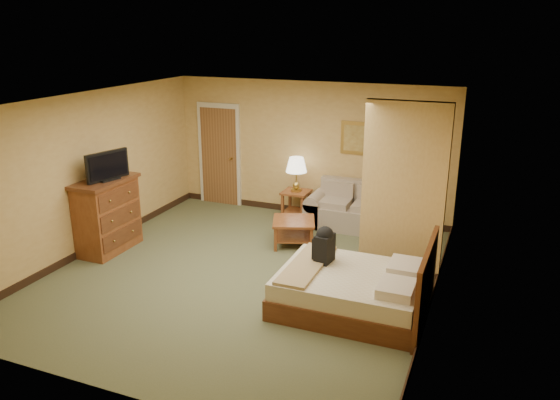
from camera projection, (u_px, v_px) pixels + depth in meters
The scene contains 17 objects.
floor at pixel (244, 274), 8.23m from camera, with size 6.00×6.00×0.00m, color #525839.
ceiling at pixel (240, 101), 7.43m from camera, with size 6.00×6.00×0.00m, color white.
back_wall at pixel (310, 150), 10.48m from camera, with size 5.50×0.02×2.60m, color tan.
left_wall at pixel (88, 173), 8.82m from camera, with size 0.02×6.00×2.60m, color tan.
right_wall at pixel (439, 216), 6.85m from camera, with size 0.02×6.00×2.60m, color tan.
partition at pixel (404, 191), 7.88m from camera, with size 1.20×0.15×2.60m, color tan.
door at pixel (220, 155), 11.23m from camera, with size 0.94×0.16×2.10m.
baseboard at pixel (309, 211), 10.85m from camera, with size 5.50×0.02×0.12m, color black.
loveseat at pixel (353, 213), 10.06m from camera, with size 1.68×0.78×0.85m.
side_table at pixel (296, 200), 10.51m from camera, with size 0.50×0.50×0.55m.
table_lamp at pixel (296, 166), 10.30m from camera, with size 0.40×0.40×0.66m.
coffee_table at pixel (294, 227), 9.25m from camera, with size 0.89×0.89×0.45m.
wall_picture at pixel (361, 139), 10.01m from camera, with size 0.78×0.04×0.61m.
dresser at pixel (107, 215), 8.95m from camera, with size 0.60×1.15×1.22m.
tv at pixel (107, 167), 8.66m from camera, with size 0.27×0.76×0.47m.
bed at pixel (356, 290), 7.15m from camera, with size 1.93×1.59×1.03m.
backpack at pixel (325, 243), 7.38m from camera, with size 0.24×0.32×0.51m.
Camera 1 is at (3.32, -6.74, 3.60)m, focal length 35.00 mm.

